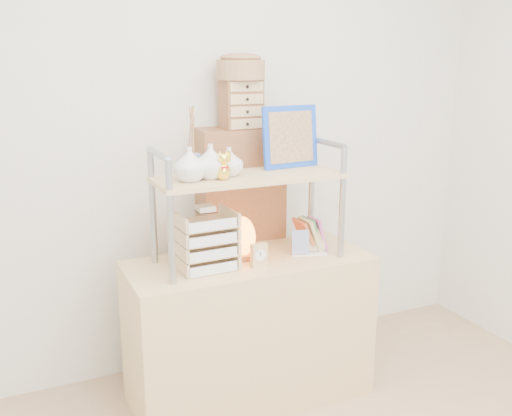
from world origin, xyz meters
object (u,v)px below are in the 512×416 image
Objects in this scene: letter_tray at (206,243)px; salt_lamp at (243,237)px; desk at (249,329)px; cabinet at (240,249)px.

salt_lamp is (0.21, 0.06, -0.01)m from letter_tray.
desk is at bearing 6.95° from letter_tray.
letter_tray reaches higher than desk.
desk is 0.48m from salt_lamp.
cabinet is at bearing 73.47° from desk.
cabinet is 4.42× the size of letter_tray.
letter_tray is (-0.34, -0.40, 0.20)m from cabinet.
letter_tray is (-0.23, -0.03, 0.50)m from desk.
salt_lamp is at bearing 15.08° from letter_tray.
desk is 5.68× the size of salt_lamp.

